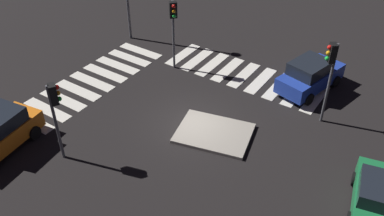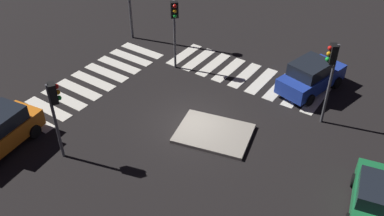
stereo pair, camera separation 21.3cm
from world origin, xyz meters
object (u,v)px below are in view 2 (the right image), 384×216
Objects in this scene: car_green at (375,198)px; traffic_light_south at (331,65)px; traffic_light_north at (54,103)px; traffic_island at (214,133)px; car_blue at (311,76)px; traffic_light_east at (175,19)px.

traffic_light_south is at bearing 28.87° from car_green.
traffic_light_south is at bearing -10.66° from traffic_light_north.
traffic_island is 0.93× the size of traffic_light_south.
traffic_light_south reaches higher than car_green.
car_blue is 1.05× the size of traffic_light_east.
traffic_island is 7.63m from traffic_light_east.
traffic_light_east is at bearing -37.41° from traffic_island.
traffic_light_north reaches higher than car_green.
traffic_light_east is at bearing 121.10° from car_blue.
car_green is 0.89× the size of traffic_light_south.
traffic_light_north is 0.89× the size of traffic_light_south.
car_green is 0.92× the size of traffic_light_east.
car_green reaches higher than traffic_island.
car_green is at bearing 25.83° from traffic_light_east.
traffic_light_south is (-9.46, 0.11, 0.08)m from traffic_light_east.
traffic_island is at bearing -10.26° from traffic_light_north.
traffic_light_south is at bearing -134.45° from traffic_island.
car_green is 14.02m from traffic_light_north.
car_blue reaches higher than traffic_island.
traffic_light_south is (-4.00, -4.08, 3.37)m from traffic_island.
car_blue is 1.02× the size of traffic_light_south.
traffic_light_north is at bearing 161.77° from car_blue.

